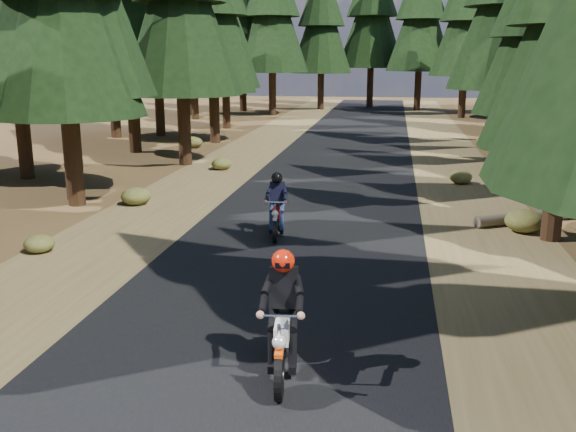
# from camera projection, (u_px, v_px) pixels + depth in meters

# --- Properties ---
(ground) EXTENTS (120.00, 120.00, 0.00)m
(ground) POSITION_uv_depth(u_px,v_px,m) (276.00, 289.00, 12.44)
(ground) COLOR #432E18
(ground) RESTS_ON ground
(road) EXTENTS (6.00, 100.00, 0.01)m
(road) POSITION_uv_depth(u_px,v_px,m) (309.00, 224.00, 17.22)
(road) COLOR black
(road) RESTS_ON ground
(shoulder_l) EXTENTS (3.20, 100.00, 0.01)m
(shoulder_l) POSITION_uv_depth(u_px,v_px,m) (146.00, 218.00, 17.94)
(shoulder_l) COLOR brown
(shoulder_l) RESTS_ON ground
(shoulder_r) EXTENTS (3.20, 100.00, 0.01)m
(shoulder_r) POSITION_uv_depth(u_px,v_px,m) (486.00, 232.00, 16.50)
(shoulder_r) COLOR brown
(shoulder_r) RESTS_ON ground
(log_near) EXTENTS (5.51, 3.25, 0.32)m
(log_near) POSITION_uv_depth(u_px,v_px,m) (570.00, 213.00, 17.81)
(log_near) COLOR #4C4233
(log_near) RESTS_ON ground
(understory_shrubs) EXTENTS (15.36, 32.84, 0.71)m
(understory_shrubs) POSITION_uv_depth(u_px,v_px,m) (389.00, 190.00, 20.29)
(understory_shrubs) COLOR #474C1E
(understory_shrubs) RESTS_ON ground
(rider_lead) EXTENTS (0.82, 2.07, 1.80)m
(rider_lead) POSITION_uv_depth(u_px,v_px,m) (282.00, 336.00, 8.95)
(rider_lead) COLOR silver
(rider_lead) RESTS_ON road
(rider_follow) EXTENTS (0.74, 1.84, 1.60)m
(rider_follow) POSITION_uv_depth(u_px,v_px,m) (277.00, 215.00, 15.96)
(rider_follow) COLOR maroon
(rider_follow) RESTS_ON road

